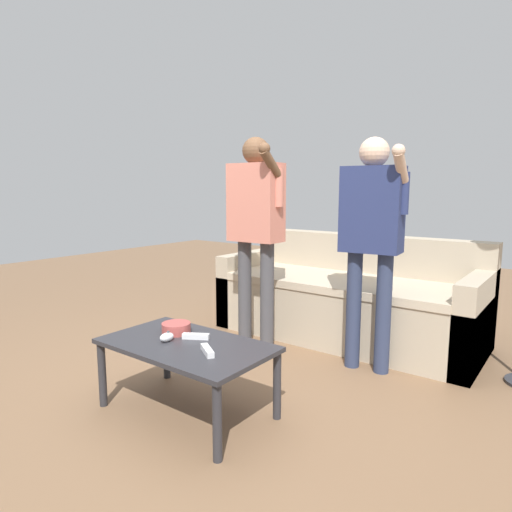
% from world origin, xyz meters
% --- Properties ---
extents(ground_plane, '(12.00, 12.00, 0.00)m').
position_xyz_m(ground_plane, '(0.00, 0.00, 0.00)').
color(ground_plane, brown).
extents(couch, '(2.11, 0.88, 0.83)m').
position_xyz_m(couch, '(0.16, 1.55, 0.30)').
color(couch, '#B7A88E').
rests_on(couch, ground).
extents(coffee_table, '(0.94, 0.54, 0.40)m').
position_xyz_m(coffee_table, '(0.02, -0.18, 0.35)').
color(coffee_table, '#2D2D33').
rests_on(coffee_table, ground).
extents(snack_bowl, '(0.17, 0.17, 0.06)m').
position_xyz_m(snack_bowl, '(-0.15, -0.10, 0.43)').
color(snack_bowl, '#B24C47').
rests_on(snack_bowl, coffee_table).
extents(game_remote_nunchuk, '(0.06, 0.09, 0.05)m').
position_xyz_m(game_remote_nunchuk, '(-0.08, -0.23, 0.42)').
color(game_remote_nunchuk, white).
rests_on(game_remote_nunchuk, coffee_table).
extents(player_right, '(0.48, 0.32, 1.56)m').
position_xyz_m(player_right, '(0.58, 0.97, 0.98)').
color(player_right, '#2D3856').
rests_on(player_right, ground).
extents(player_left, '(0.48, 0.32, 1.61)m').
position_xyz_m(player_left, '(-0.28, 0.85, 1.01)').
color(player_left, '#47474C').
rests_on(player_left, ground).
extents(game_remote_wand_near, '(0.15, 0.11, 0.03)m').
position_xyz_m(game_remote_wand_near, '(0.02, -0.11, 0.41)').
color(game_remote_wand_near, white).
rests_on(game_remote_wand_near, coffee_table).
extents(game_remote_wand_far, '(0.15, 0.11, 0.03)m').
position_xyz_m(game_remote_wand_far, '(0.22, -0.23, 0.41)').
color(game_remote_wand_far, white).
rests_on(game_remote_wand_far, coffee_table).
extents(game_remote_wand_spare, '(0.08, 0.16, 0.03)m').
position_xyz_m(game_remote_wand_spare, '(-0.16, -0.09, 0.41)').
color(game_remote_wand_spare, white).
rests_on(game_remote_wand_spare, coffee_table).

